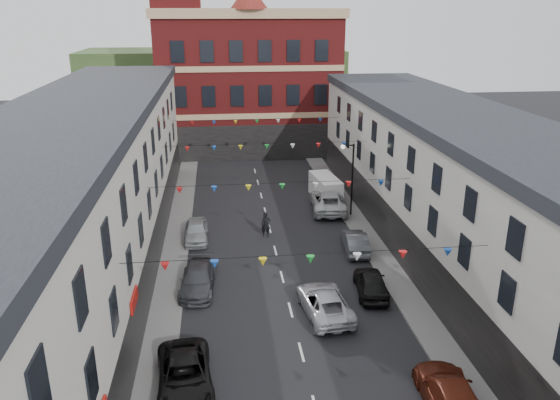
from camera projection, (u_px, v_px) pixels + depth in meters
name	position (u px, v px, depth m)	size (l,w,h in m)	color
ground	(291.00, 310.00, 30.45)	(160.00, 160.00, 0.00)	black
pavement_left	(168.00, 298.00, 31.56)	(1.80, 64.00, 0.15)	#605E5B
pavement_right	(399.00, 285.00, 33.05)	(1.80, 64.00, 0.15)	#605E5B
terrace_left	(64.00, 223.00, 28.35)	(8.40, 56.00, 10.70)	beige
terrace_right	(493.00, 214.00, 31.06)	(8.40, 56.00, 9.70)	silver
civic_building	(248.00, 80.00, 63.35)	(20.60, 13.30, 18.50)	maroon
clock_tower	(177.00, 19.00, 57.54)	(5.60, 5.60, 30.00)	maroon
distant_hill	(214.00, 82.00, 86.51)	(40.00, 14.00, 10.00)	#2C4621
street_lamp	(350.00, 170.00, 43.00)	(1.10, 0.36, 6.00)	black
car_left_c	(185.00, 375.00, 23.89)	(2.36, 5.13, 1.42)	black
car_left_d	(198.00, 279.00, 32.43)	(1.96, 4.81, 1.40)	#393B40
car_left_e	(196.00, 231.00, 39.43)	(1.70, 4.22, 1.44)	#989CA0
car_right_c	(451.00, 396.00, 22.53)	(2.13, 5.25, 1.52)	#5B2012
car_right_d	(371.00, 283.00, 31.95)	(1.70, 4.24, 1.44)	black
car_right_e	(355.00, 242.00, 37.68)	(1.47, 4.22, 1.39)	#52555A
car_right_f	(328.00, 201.00, 45.27)	(2.74, 5.94, 1.65)	silver
moving_car	(325.00, 302.00, 29.86)	(2.37, 5.14, 1.43)	#B1B1B8
white_van	(325.00, 188.00, 47.99)	(1.78, 4.62, 2.04)	white
pedestrian	(266.00, 225.00, 40.02)	(0.69, 0.45, 1.88)	black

